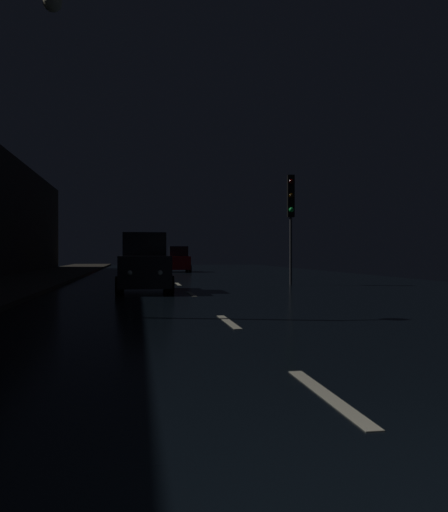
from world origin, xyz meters
name	(u,v)px	position (x,y,z in m)	size (l,w,h in m)	color
ground	(176,283)	(0.00, 24.50, -0.01)	(26.99, 84.00, 0.02)	black
sidewalk_left	(21,282)	(-7.29, 24.50, 0.07)	(4.40, 84.00, 0.15)	#38332B
lane_centerline	(205,304)	(0.00, 12.82, 0.01)	(0.16, 21.98, 0.01)	beige
traffic_light_far_right	(291,205)	(4.99, 21.44, 3.61)	(0.35, 0.48, 4.96)	#38383A
streetlamp_overhead	(9,101)	(-4.75, 10.85, 4.91)	(1.70, 0.44, 7.45)	#2D2D30
car_approaching_headlights	(144,265)	(-1.60, 18.15, 1.00)	(2.00, 4.33, 2.18)	black
car_distant_taillights	(178,260)	(1.26, 39.78, 0.90)	(1.81, 3.93, 1.98)	maroon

